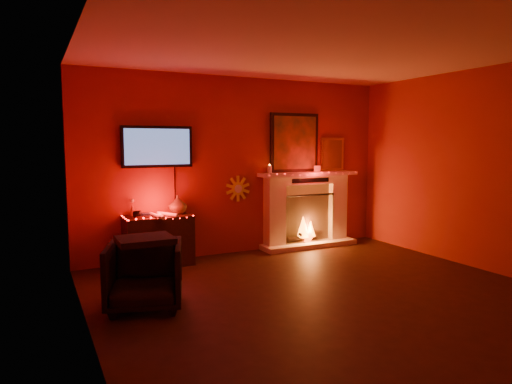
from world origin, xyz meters
The scene contains 6 objects.
room centered at (0.00, 0.00, 1.35)m, with size 5.00×5.00×5.00m.
fireplace centered at (1.14, 2.39, 0.72)m, with size 1.72×0.40×2.18m.
tv centered at (-1.30, 2.45, 1.65)m, with size 1.00×0.07×1.24m.
sunburst_clock centered at (-0.05, 2.48, 1.00)m, with size 0.40×0.03×0.40m.
console_table centered at (-1.35, 2.26, 0.39)m, with size 0.92×0.59×0.97m.
armchair centered at (-1.91, 0.70, 0.35)m, with size 0.74×0.77×0.70m, color black.
Camera 1 is at (-2.91, -3.92, 1.70)m, focal length 32.00 mm.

